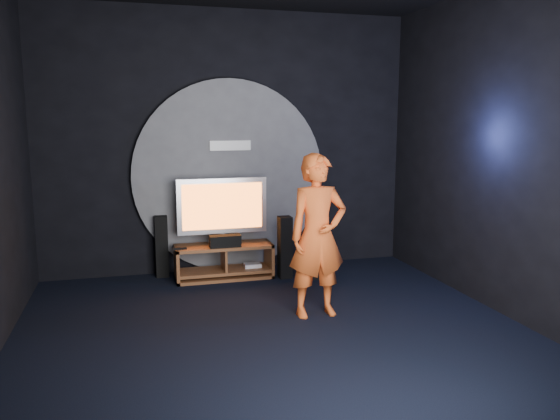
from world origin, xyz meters
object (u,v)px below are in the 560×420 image
object	(u,v)px
tv	(222,208)
subwoofer	(318,265)
tower_speaker_left	(162,246)
media_console	(225,263)
player	(318,236)
tower_speaker_right	(285,247)

from	to	relation	value
tv	subwoofer	xyz separation A→B (m)	(1.21, -0.35, -0.77)
tower_speaker_left	tv	bearing A→B (deg)	-16.62
tv	tower_speaker_left	world-z (taller)	tv
media_console	tower_speaker_left	xyz separation A→B (m)	(-0.79, 0.30, 0.21)
tower_speaker_left	subwoofer	distance (m)	2.08
tv	player	size ratio (longest dim) A/B	0.68
tv	tower_speaker_right	world-z (taller)	tv
media_console	tower_speaker_right	size ratio (longest dim) A/B	1.55
media_console	subwoofer	size ratio (longest dim) A/B	4.08
tower_speaker_right	subwoofer	xyz separation A→B (m)	(0.43, -0.09, -0.25)
media_console	tv	world-z (taller)	tv
tv	player	bearing A→B (deg)	-66.31
subwoofer	media_console	bearing A→B (deg)	166.92
media_console	tv	bearing A→B (deg)	96.49
player	media_console	bearing A→B (deg)	111.01
media_console	subwoofer	distance (m)	1.23
media_console	player	distance (m)	1.89
player	tv	bearing A→B (deg)	110.36
media_console	tv	distance (m)	0.73
tv	tower_speaker_left	distance (m)	0.96
tower_speaker_right	media_console	bearing A→B (deg)	166.63
tower_speaker_left	player	xyz separation A→B (m)	(1.51, -1.91, 0.45)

